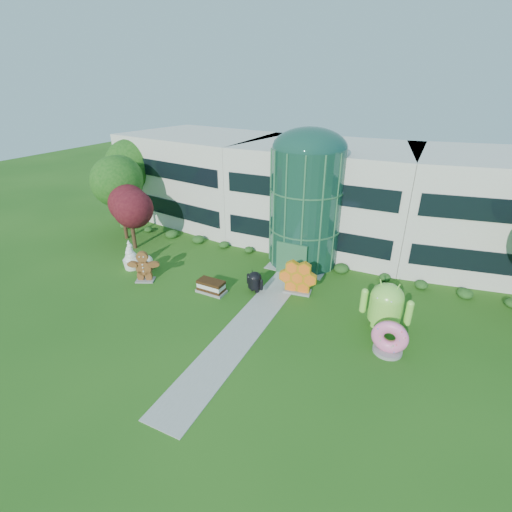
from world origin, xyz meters
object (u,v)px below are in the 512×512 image
at_px(android_green, 386,303).
at_px(android_black, 255,280).
at_px(gingerbread, 143,266).
at_px(donut, 390,336).

height_order(android_green, android_black, android_green).
distance_m(android_black, gingerbread, 9.02).
distance_m(android_green, android_black, 9.61).
relative_size(android_black, donut, 0.87).
bearing_deg(android_black, gingerbread, -146.64).
bearing_deg(android_green, gingerbread, -169.32).
bearing_deg(donut, android_black, 164.23).
relative_size(donut, gingerbread, 0.78).
height_order(donut, gingerbread, gingerbread).
xyz_separation_m(donut, gingerbread, (-18.90, 0.49, 0.20)).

